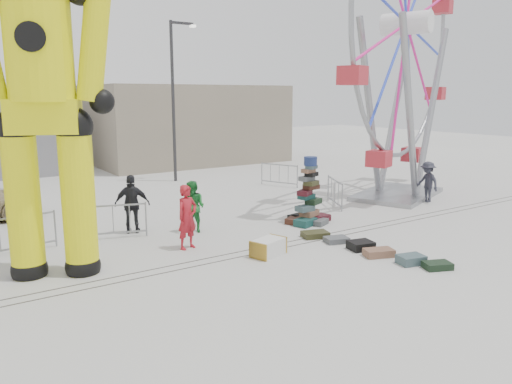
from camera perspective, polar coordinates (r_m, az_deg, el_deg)
ground at (r=13.83m, az=2.42°, el=-7.48°), size 90.00×90.00×0.00m
track_line_near at (r=14.30m, az=0.99°, el=-6.84°), size 40.00×0.04×0.01m
track_line_far at (r=14.61m, az=0.09°, el=-6.44°), size 40.00×0.04×0.01m
building_right at (r=34.00m, az=-8.15°, el=7.73°), size 12.00×8.00×5.00m
lamp_post_right at (r=25.95m, az=-9.29°, el=11.09°), size 1.41×0.25×8.00m
lamp_post_left at (r=25.85m, az=-25.70°, el=10.16°), size 1.41×0.25×8.00m
suitcase_tower at (r=17.45m, az=6.01°, el=-1.41°), size 1.71×1.49×2.32m
crash_test_dummy at (r=12.79m, az=-23.23°, el=10.58°), size 3.31×1.85×8.51m
ferris_wheel at (r=22.57m, az=16.69°, el=15.60°), size 10.46×4.20×12.93m
steamer_trunk at (r=13.93m, az=1.41°, el=-6.34°), size 1.12×0.85×0.46m
row_case_0 at (r=15.80m, az=6.78°, el=-4.84°), size 0.93×0.75×0.18m
row_case_1 at (r=15.35m, az=9.18°, el=-5.41°), size 0.80×0.67×0.17m
row_case_2 at (r=14.78m, az=11.89°, el=-5.99°), size 0.79×0.69×0.25m
row_case_3 at (r=14.29m, az=13.86°, el=-6.75°), size 0.91×0.71×0.21m
row_case_4 at (r=13.90m, az=17.30°, el=-7.38°), size 0.78×0.63×0.24m
row_case_5 at (r=13.74m, az=20.02°, el=-7.90°), size 0.82×0.68×0.18m
barricade_dummy_b at (r=15.51m, az=-25.45°, el=-4.40°), size 2.00×0.34×1.10m
barricade_dummy_c at (r=16.06m, az=-16.02°, el=-3.24°), size 1.94×0.69×1.10m
barricade_wheel_front at (r=20.20m, az=8.99°, el=-0.07°), size 0.99×1.83×1.10m
barricade_wheel_back at (r=24.42m, az=2.67°, el=1.97°), size 0.89×1.87×1.10m
pedestrian_red at (r=14.50m, az=-7.86°, el=-2.85°), size 0.78×0.61×1.88m
pedestrian_green at (r=16.26m, az=-7.17°, el=-1.68°), size 0.96×1.02×1.68m
pedestrian_black at (r=16.48m, az=-13.96°, el=-1.36°), size 1.20×0.93×1.90m
pedestrian_grey at (r=21.89m, az=19.00°, el=1.10°), size 0.76×1.16×1.69m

